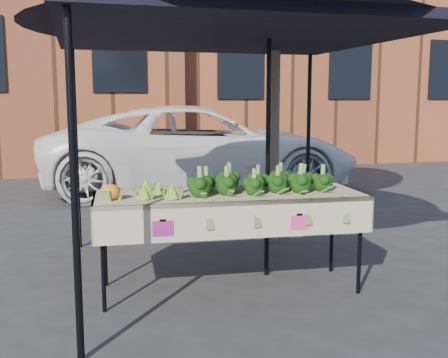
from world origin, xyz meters
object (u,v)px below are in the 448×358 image
Objects in this scene: table at (230,242)px; vehicle at (200,34)px; street_tree at (274,59)px; canopy at (231,138)px.

table is 5.97m from vehicle.
vehicle is at bearing 80.15° from table.
table is at bearing -122.50° from street_tree.
canopy is at bearing 73.07° from table.
vehicle is 1.33× the size of street_tree.
street_tree is at bearing -173.25° from vehicle.
canopy is 1.63m from street_tree.
street_tree is (0.84, 1.11, 0.83)m from canopy.
canopy is at bearing -127.03° from street_tree.
vehicle reaches higher than table.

